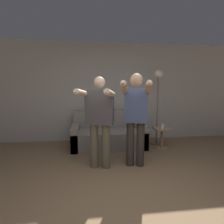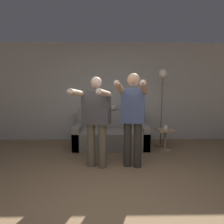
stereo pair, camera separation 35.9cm
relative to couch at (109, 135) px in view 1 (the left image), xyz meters
name	(u,v)px [view 1 (the left image)]	position (x,y,z in m)	size (l,w,h in m)	color
ground_plane	(132,211)	(0.03, -2.37, -0.26)	(16.00, 16.00, 0.00)	#846647
wall_back	(108,92)	(0.03, 0.58, 1.04)	(10.00, 0.05, 2.60)	#B7B2A8
couch	(109,135)	(0.00, 0.00, 0.00)	(1.73, 0.89, 0.83)	gray
person_left	(99,116)	(-0.27, -1.19, 0.66)	(0.66, 0.78, 1.59)	#6B604C
person_right	(136,114)	(0.37, -1.19, 0.69)	(0.58, 0.73, 1.65)	#38332D
cat	(107,108)	(-0.01, 0.33, 0.65)	(0.40, 0.14, 0.17)	#B7AD9E
floor_lamp	(158,90)	(1.23, 0.03, 1.11)	(0.30, 0.30, 1.86)	#756047
side_table	(162,134)	(1.23, -0.33, 0.07)	(0.37, 0.37, 0.48)	#A38460
cup	(163,126)	(1.22, -0.37, 0.27)	(0.07, 0.07, 0.10)	silver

